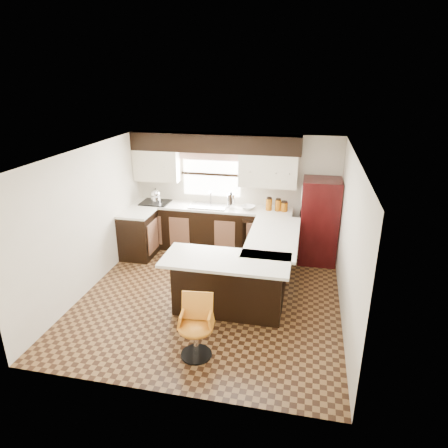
% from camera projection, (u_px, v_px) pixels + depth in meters
% --- Properties ---
extents(floor, '(4.40, 4.40, 0.00)m').
position_uv_depth(floor, '(211.00, 297.00, 6.67)').
color(floor, '#49301A').
rests_on(floor, ground).
extents(ceiling, '(4.40, 4.40, 0.00)m').
position_uv_depth(ceiling, '(209.00, 154.00, 5.82)').
color(ceiling, silver).
rests_on(ceiling, wall_back).
extents(wall_back, '(4.40, 0.00, 4.40)m').
position_uv_depth(wall_back, '(235.00, 192.00, 8.26)').
color(wall_back, beige).
rests_on(wall_back, floor).
extents(wall_front, '(4.40, 0.00, 4.40)m').
position_uv_depth(wall_front, '(159.00, 305.00, 4.24)').
color(wall_front, beige).
rests_on(wall_front, floor).
extents(wall_left, '(0.00, 4.40, 4.40)m').
position_uv_depth(wall_left, '(88.00, 220.00, 6.66)').
color(wall_left, beige).
rests_on(wall_left, floor).
extents(wall_right, '(0.00, 4.40, 4.40)m').
position_uv_depth(wall_right, '(349.00, 241.00, 5.83)').
color(wall_right, beige).
rests_on(wall_right, floor).
extents(base_cab_back, '(3.30, 0.60, 0.90)m').
position_uv_depth(base_cab_back, '(211.00, 229.00, 8.34)').
color(base_cab_back, black).
rests_on(base_cab_back, floor).
extents(base_cab_left, '(0.60, 0.70, 0.90)m').
position_uv_depth(base_cab_left, '(138.00, 235.00, 8.01)').
color(base_cab_left, black).
rests_on(base_cab_left, floor).
extents(counter_back, '(3.30, 0.60, 0.04)m').
position_uv_depth(counter_back, '(211.00, 207.00, 8.17)').
color(counter_back, silver).
rests_on(counter_back, base_cab_back).
extents(counter_left, '(0.60, 0.70, 0.04)m').
position_uv_depth(counter_left, '(137.00, 213.00, 7.84)').
color(counter_left, silver).
rests_on(counter_left, base_cab_left).
extents(soffit, '(3.40, 0.35, 0.36)m').
position_uv_depth(soffit, '(214.00, 143.00, 7.82)').
color(soffit, black).
rests_on(soffit, wall_back).
extents(upper_cab_left, '(0.94, 0.35, 0.64)m').
position_uv_depth(upper_cab_left, '(157.00, 165.00, 8.23)').
color(upper_cab_left, beige).
rests_on(upper_cab_left, wall_back).
extents(upper_cab_right, '(1.14, 0.35, 0.64)m').
position_uv_depth(upper_cab_right, '(268.00, 171.00, 7.78)').
color(upper_cab_right, beige).
rests_on(upper_cab_right, wall_back).
extents(window_pane, '(1.20, 0.02, 0.90)m').
position_uv_depth(window_pane, '(212.00, 174.00, 8.21)').
color(window_pane, white).
rests_on(window_pane, wall_back).
extents(valance, '(1.30, 0.06, 0.18)m').
position_uv_depth(valance, '(211.00, 156.00, 8.04)').
color(valance, '#D19B93').
rests_on(valance, wall_back).
extents(sink, '(0.75, 0.45, 0.03)m').
position_uv_depth(sink, '(208.00, 206.00, 8.15)').
color(sink, '#B2B2B7').
rests_on(sink, counter_back).
extents(dishwasher, '(0.58, 0.03, 0.78)m').
position_uv_depth(dishwasher, '(257.00, 239.00, 7.89)').
color(dishwasher, black).
rests_on(dishwasher, floor).
extents(cooktop, '(0.58, 0.50, 0.02)m').
position_uv_depth(cooktop, '(155.00, 202.00, 8.38)').
color(cooktop, black).
rests_on(cooktop, counter_back).
extents(peninsula_long, '(0.60, 1.95, 0.90)m').
position_uv_depth(peninsula_long, '(269.00, 261.00, 6.91)').
color(peninsula_long, black).
rests_on(peninsula_long, floor).
extents(peninsula_return, '(1.65, 0.60, 0.90)m').
position_uv_depth(peninsula_return, '(228.00, 286.00, 6.12)').
color(peninsula_return, black).
rests_on(peninsula_return, floor).
extents(counter_pen_long, '(0.84, 1.95, 0.04)m').
position_uv_depth(counter_pen_long, '(273.00, 236.00, 6.73)').
color(counter_pen_long, silver).
rests_on(counter_pen_long, peninsula_long).
extents(counter_pen_return, '(1.89, 0.84, 0.04)m').
position_uv_depth(counter_pen_return, '(226.00, 260.00, 5.87)').
color(counter_pen_return, silver).
rests_on(counter_pen_return, peninsula_return).
extents(refrigerator, '(0.71, 0.68, 1.66)m').
position_uv_depth(refrigerator, '(319.00, 221.00, 7.68)').
color(refrigerator, black).
rests_on(refrigerator, floor).
extents(bar_chair, '(0.50, 0.50, 0.85)m').
position_uv_depth(bar_chair, '(196.00, 328.00, 5.14)').
color(bar_chair, orange).
rests_on(bar_chair, floor).
extents(kettle, '(0.22, 0.22, 0.29)m').
position_uv_depth(kettle, '(156.00, 195.00, 8.32)').
color(kettle, silver).
rests_on(kettle, cooktop).
extents(percolator, '(0.15, 0.15, 0.29)m').
position_uv_depth(percolator, '(231.00, 201.00, 8.03)').
color(percolator, silver).
rests_on(percolator, counter_back).
extents(mixing_bowl, '(0.36, 0.36, 0.07)m').
position_uv_depth(mixing_bowl, '(248.00, 207.00, 8.00)').
color(mixing_bowl, white).
rests_on(mixing_bowl, counter_back).
extents(canister_large, '(0.12, 0.12, 0.23)m').
position_uv_depth(canister_large, '(269.00, 204.00, 7.91)').
color(canister_large, '#98510A').
rests_on(canister_large, counter_back).
extents(canister_med, '(0.12, 0.12, 0.22)m').
position_uv_depth(canister_med, '(278.00, 205.00, 7.87)').
color(canister_med, '#98510A').
rests_on(canister_med, counter_back).
extents(canister_small, '(0.14, 0.14, 0.17)m').
position_uv_depth(canister_small, '(284.00, 207.00, 7.86)').
color(canister_small, '#98510A').
rests_on(canister_small, counter_back).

